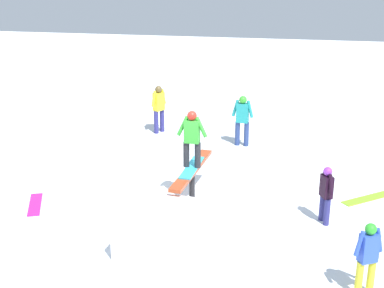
{
  "coord_description": "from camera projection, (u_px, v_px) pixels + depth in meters",
  "views": [
    {
      "loc": [
        -11.54,
        -2.45,
        5.51
      ],
      "look_at": [
        0.0,
        0.0,
        1.49
      ],
      "focal_mm": 50.0,
      "sensor_mm": 36.0,
      "label": 1
    }
  ],
  "objects": [
    {
      "name": "bystander_yellow",
      "position": [
        159.0,
        106.0,
        18.0
      ],
      "size": [
        0.63,
        0.41,
        1.62
      ],
      "rotation": [
        0.0,
        0.0,
        2.63
      ],
      "color": "navy",
      "rests_on": "ground"
    },
    {
      "name": "bystander_blue",
      "position": [
        368.0,
        255.0,
        9.11
      ],
      "size": [
        0.36,
        0.53,
        1.37
      ],
      "rotation": [
        0.0,
        0.0,
        5.24
      ],
      "color": "yellow",
      "rests_on": "ground"
    },
    {
      "name": "snow_kicker_ramp",
      "position": [
        163.0,
        228.0,
        10.9
      ],
      "size": [
        1.91,
        1.63,
        0.72
      ],
      "primitive_type": "cube",
      "rotation": [
        0.0,
        0.0,
        -0.08
      ],
      "color": "white",
      "rests_on": "ground"
    },
    {
      "name": "main_rider_on_rail",
      "position": [
        192.0,
        140.0,
        12.43
      ],
      "size": [
        1.47,
        0.73,
        1.4
      ],
      "rotation": [
        0.0,
        0.0,
        -0.03
      ],
      "color": "#30B4D8",
      "rests_on": "rail_feature"
    },
    {
      "name": "loose_snowboard_lime",
      "position": [
        368.0,
        198.0,
        13.14
      ],
      "size": [
        1.18,
        1.35,
        0.02
      ],
      "primitive_type": "cube",
      "rotation": [
        0.0,
        0.0,
        2.26
      ],
      "color": "#8AD327",
      "rests_on": "ground"
    },
    {
      "name": "bystander_teal",
      "position": [
        242.0,
        118.0,
        16.68
      ],
      "size": [
        0.26,
        0.69,
        1.61
      ],
      "rotation": [
        0.0,
        0.0,
        4.63
      ],
      "color": "navy",
      "rests_on": "ground"
    },
    {
      "name": "bystander_black",
      "position": [
        326.0,
        192.0,
        11.71
      ],
      "size": [
        0.57,
        0.31,
        1.32
      ],
      "rotation": [
        0.0,
        0.0,
        3.57
      ],
      "color": "navy",
      "rests_on": "ground"
    },
    {
      "name": "ground_plane",
      "position": [
        192.0,
        202.0,
        12.94
      ],
      "size": [
        60.0,
        60.0,
        0.0
      ],
      "primitive_type": "plane",
      "color": "white"
    },
    {
      "name": "loose_snowboard_magenta",
      "position": [
        35.0,
        204.0,
        12.8
      ],
      "size": [
        1.27,
        0.76,
        0.02
      ],
      "primitive_type": "cube",
      "rotation": [
        0.0,
        0.0,
        3.55
      ],
      "color": "#C41F90",
      "rests_on": "ground"
    },
    {
      "name": "rail_feature",
      "position": [
        192.0,
        173.0,
        12.7
      ],
      "size": [
        2.71,
        0.49,
        0.89
      ],
      "rotation": [
        0.0,
        0.0,
        -0.08
      ],
      "color": "black",
      "rests_on": "ground"
    }
  ]
}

